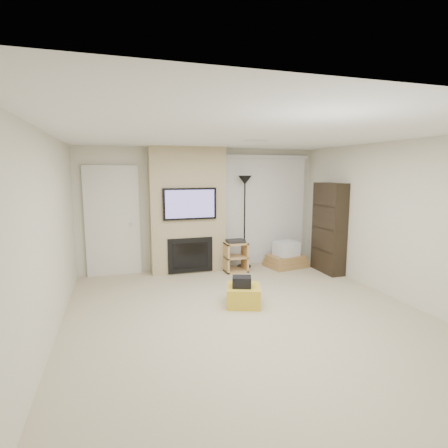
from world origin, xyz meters
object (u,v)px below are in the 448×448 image
object	(u,v)px
ottoman	(244,296)
bookshelf	(329,228)
box_stack	(286,257)
floor_lamp	(245,196)
av_stand	(236,255)

from	to	relation	value
ottoman	bookshelf	bearing A→B (deg)	27.72
box_stack	bookshelf	size ratio (longest dim) A/B	0.50
floor_lamp	box_stack	xyz separation A→B (m)	(0.87, -0.23, -1.32)
bookshelf	floor_lamp	bearing A→B (deg)	151.35
ottoman	floor_lamp	distance (m)	2.55
ottoman	box_stack	world-z (taller)	box_stack
floor_lamp	av_stand	world-z (taller)	floor_lamp
av_stand	floor_lamp	bearing A→B (deg)	41.09
ottoman	floor_lamp	world-z (taller)	floor_lamp
av_stand	box_stack	xyz separation A→B (m)	(1.15, 0.02, -0.14)
ottoman	bookshelf	size ratio (longest dim) A/B	0.28
ottoman	floor_lamp	xyz separation A→B (m)	(0.76, 2.01, 1.38)
av_stand	bookshelf	distance (m)	1.95
av_stand	ottoman	bearing A→B (deg)	-105.11
ottoman	av_stand	distance (m)	1.84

